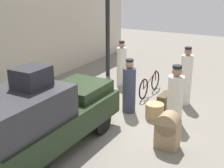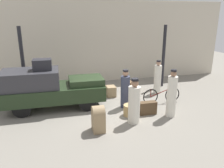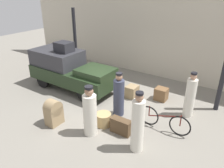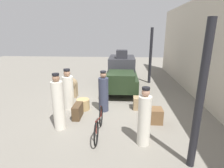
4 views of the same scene
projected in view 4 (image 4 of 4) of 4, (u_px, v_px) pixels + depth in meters
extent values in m
plane|color=gray|center=(108.00, 104.00, 7.54)|extent=(30.00, 30.00, 0.00)
cube|color=beige|center=(214.00, 52.00, 6.65)|extent=(16.00, 0.15, 4.50)
cylinder|color=black|center=(151.00, 56.00, 10.24)|extent=(0.17, 0.17, 3.23)
cylinder|color=black|center=(200.00, 100.00, 3.60)|extent=(0.17, 0.17, 3.23)
cylinder|color=black|center=(136.00, 90.00, 8.21)|extent=(0.68, 0.12, 0.68)
cylinder|color=black|center=(106.00, 90.00, 8.30)|extent=(0.68, 0.12, 0.68)
cylinder|color=black|center=(133.00, 77.00, 10.55)|extent=(0.68, 0.12, 0.68)
cylinder|color=black|center=(110.00, 77.00, 10.63)|extent=(0.68, 0.12, 0.68)
cube|color=black|center=(121.00, 77.00, 9.33)|extent=(3.94, 1.54, 0.58)
cube|color=#2D2D33|center=(122.00, 63.00, 10.00)|extent=(2.17, 1.42, 0.69)
cube|color=black|center=(121.00, 75.00, 7.99)|extent=(1.38, 1.20, 0.26)
torus|color=black|center=(96.00, 133.00, 4.70)|extent=(0.68, 0.04, 0.68)
torus|color=black|center=(101.00, 116.00, 5.69)|extent=(0.68, 0.04, 0.68)
cylinder|color=#591914|center=(99.00, 119.00, 5.15)|extent=(1.04, 0.04, 0.37)
cylinder|color=#591914|center=(101.00, 111.00, 5.64)|extent=(0.04, 0.04, 0.35)
cylinder|color=#591914|center=(96.00, 127.00, 4.65)|extent=(0.04, 0.04, 0.38)
cylinder|color=tan|center=(83.00, 104.00, 6.93)|extent=(0.51, 0.51, 0.42)
cylinder|color=silver|center=(144.00, 121.00, 4.64)|extent=(0.34, 0.34, 1.39)
sphere|color=tan|center=(146.00, 92.00, 4.42)|extent=(0.21, 0.21, 0.21)
cylinder|color=black|center=(146.00, 88.00, 4.38)|extent=(0.20, 0.20, 0.06)
cylinder|color=silver|center=(58.00, 106.00, 5.40)|extent=(0.35, 0.35, 1.55)
sphere|color=#936B51|center=(56.00, 78.00, 5.15)|extent=(0.22, 0.22, 0.22)
cylinder|color=black|center=(56.00, 74.00, 5.12)|extent=(0.21, 0.21, 0.06)
cylinder|color=#33384C|center=(104.00, 95.00, 6.70)|extent=(0.38, 0.38, 1.32)
sphere|color=#936B51|center=(103.00, 75.00, 6.48)|extent=(0.23, 0.23, 0.23)
cylinder|color=black|center=(103.00, 72.00, 6.45)|extent=(0.22, 0.22, 0.06)
cylinder|color=silver|center=(68.00, 93.00, 6.90)|extent=(0.42, 0.42, 1.33)
sphere|color=#936B51|center=(67.00, 73.00, 6.67)|extent=(0.26, 0.26, 0.26)
cylinder|color=black|center=(67.00, 70.00, 6.64)|extent=(0.24, 0.24, 0.07)
cube|color=#937A56|center=(72.00, 91.00, 8.28)|extent=(0.39, 0.52, 0.62)
cylinder|color=#937A56|center=(71.00, 84.00, 8.19)|extent=(0.39, 0.52, 0.52)
cube|color=#937A56|center=(140.00, 103.00, 6.98)|extent=(0.42, 0.51, 0.49)
cube|color=#4C3823|center=(78.00, 111.00, 6.26)|extent=(0.67, 0.26, 0.50)
cube|color=brown|center=(156.00, 115.00, 5.92)|extent=(0.47, 0.43, 0.50)
cube|color=#232328|center=(122.00, 54.00, 9.38)|extent=(0.70, 0.59, 0.42)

